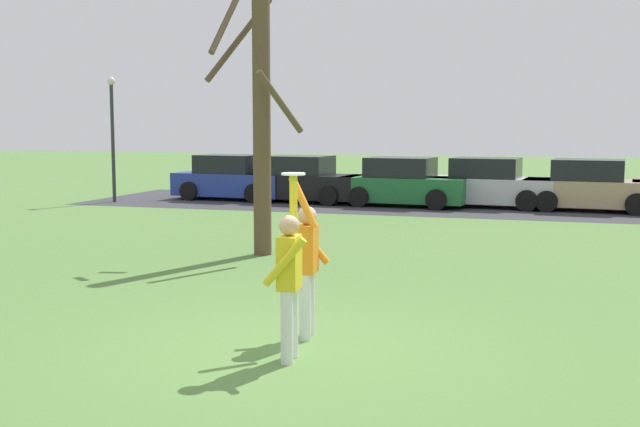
{
  "coord_description": "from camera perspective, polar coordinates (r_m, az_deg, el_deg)",
  "views": [
    {
      "loc": [
        3.03,
        -8.56,
        2.64
      ],
      "look_at": [
        0.13,
        0.88,
        1.52
      ],
      "focal_mm": 43.91,
      "sensor_mm": 36.0,
      "label": 1
    }
  ],
  "objects": [
    {
      "name": "ground_plane",
      "position": [
        9.46,
        -2.36,
        -9.75
      ],
      "size": [
        120.0,
        120.0,
        0.0
      ],
      "primitive_type": "plane",
      "color": "#567F3D"
    },
    {
      "name": "parked_car_black",
      "position": [
        26.91,
        -1.31,
        2.39
      ],
      "size": [
        4.23,
        2.29,
        1.59
      ],
      "rotation": [
        0.0,
        0.0,
        -0.08
      ],
      "color": "black",
      "rests_on": "ground_plane"
    },
    {
      "name": "lamppost_by_lot",
      "position": [
        27.69,
        -14.89,
        6.14
      ],
      "size": [
        0.28,
        0.28,
        4.26
      ],
      "color": "#2D2D33",
      "rests_on": "ground_plane"
    },
    {
      "name": "parked_car_green",
      "position": [
        25.73,
        6.11,
        2.17
      ],
      "size": [
        4.23,
        2.29,
        1.59
      ],
      "rotation": [
        0.0,
        0.0,
        -0.08
      ],
      "color": "#1E6633",
      "rests_on": "ground_plane"
    },
    {
      "name": "frisbee_disc",
      "position": [
        8.82,
        -1.95,
        2.9
      ],
      "size": [
        0.27,
        0.27,
        0.02
      ],
      "primitive_type": "cylinder",
      "color": "white",
      "rests_on": "person_catcher"
    },
    {
      "name": "person_catcher",
      "position": [
        8.74,
        -2.25,
        -4.47
      ],
      "size": [
        0.49,
        0.56,
        2.08
      ],
      "rotation": [
        0.0,
        0.0,
        1.68
      ],
      "color": "silver",
      "rests_on": "ground_plane"
    },
    {
      "name": "person_defender",
      "position": [
        9.68,
        -0.94,
        -3.41
      ],
      "size": [
        0.49,
        0.58,
        2.04
      ],
      "rotation": [
        0.0,
        0.0,
        4.82
      ],
      "color": "silver",
      "rests_on": "ground_plane"
    },
    {
      "name": "parking_strip",
      "position": [
        25.89,
        9.18,
        0.54
      ],
      "size": [
        24.46,
        6.4,
        0.01
      ],
      "primitive_type": "cube",
      "color": "#38383D",
      "rests_on": "ground_plane"
    },
    {
      "name": "parked_car_silver",
      "position": [
        25.85,
        12.22,
        2.08
      ],
      "size": [
        4.23,
        2.29,
        1.59
      ],
      "rotation": [
        0.0,
        0.0,
        -0.08
      ],
      "color": "#BCBCC1",
      "rests_on": "ground_plane"
    },
    {
      "name": "parked_car_blue",
      "position": [
        28.0,
        -6.41,
        2.51
      ],
      "size": [
        4.23,
        2.29,
        1.59
      ],
      "rotation": [
        0.0,
        0.0,
        -0.08
      ],
      "color": "#233893",
      "rests_on": "ground_plane"
    },
    {
      "name": "parked_car_tan",
      "position": [
        25.54,
        19.17,
        1.81
      ],
      "size": [
        4.23,
        2.29,
        1.59
      ],
      "rotation": [
        0.0,
        0.0,
        -0.08
      ],
      "color": "tan",
      "rests_on": "ground_plane"
    },
    {
      "name": "bare_tree_tall",
      "position": [
        15.91,
        -4.41,
        7.27
      ],
      "size": [
        1.99,
        1.97,
        5.85
      ],
      "color": "brown",
      "rests_on": "ground_plane"
    }
  ]
}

